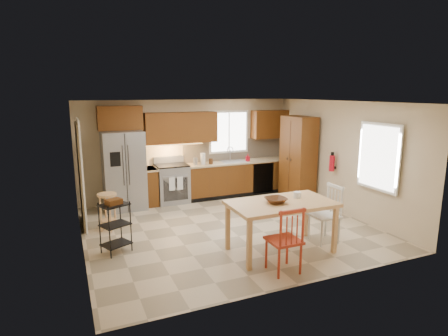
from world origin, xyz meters
TOP-DOWN VIEW (x-y plane):
  - floor at (0.00, 0.00)m, footprint 5.50×5.50m
  - ceiling at (0.00, 0.00)m, footprint 5.50×5.00m
  - wall_back at (0.00, 2.50)m, footprint 5.50×0.02m
  - wall_front at (0.00, -2.50)m, footprint 5.50×0.02m
  - wall_left at (-2.75, 0.00)m, footprint 0.02×5.00m
  - wall_right at (2.75, 0.00)m, footprint 0.02×5.00m
  - refrigerator at (-1.70, 2.12)m, footprint 0.92×0.75m
  - range_stove at (-0.55, 2.19)m, footprint 0.76×0.63m
  - base_cabinet_narrow at (-1.10, 2.20)m, footprint 0.30×0.60m
  - base_cabinet_run at (1.29, 2.20)m, footprint 2.92×0.60m
  - dishwasher at (1.85, 1.91)m, footprint 0.60×0.02m
  - backsplash at (1.29, 2.48)m, footprint 2.92×0.03m
  - upper_over_fridge at (-1.70, 2.33)m, footprint 1.00×0.35m
  - upper_left_block at (-0.25, 2.33)m, footprint 1.80×0.35m
  - upper_right_block at (2.25, 2.33)m, footprint 1.00×0.35m
  - window_back at (1.10, 2.48)m, footprint 1.12×0.04m
  - sink at (1.10, 2.20)m, footprint 0.62×0.46m
  - undercab_glow at (-0.55, 2.30)m, footprint 1.60×0.30m
  - soap_bottle at (1.48, 2.10)m, footprint 0.09×0.09m
  - paper_towel at (0.25, 2.15)m, footprint 0.12×0.12m
  - canister_steel at (0.05, 2.15)m, footprint 0.11×0.11m
  - canister_wood at (0.45, 2.12)m, footprint 0.10×0.10m
  - pantry at (2.43, 1.20)m, footprint 0.50×0.95m
  - fire_extinguisher at (2.63, 0.15)m, footprint 0.12×0.12m
  - window_right at (2.68, -1.15)m, footprint 0.04×1.02m
  - doorway at (-2.67, 1.30)m, footprint 0.04×0.95m
  - dining_table at (0.37, -1.37)m, footprint 1.78×1.01m
  - chair_red at (0.02, -2.02)m, footprint 0.49×0.49m
  - chair_white at (1.32, -1.32)m, footprint 0.49×0.49m
  - table_bowl at (0.26, -1.37)m, footprint 0.36×0.36m
  - table_jar at (0.75, -1.26)m, footprint 0.15×0.15m
  - bar_stool at (-2.23, 0.81)m, footprint 0.47×0.47m
  - utility_cart at (-2.23, -0.31)m, footprint 0.55×0.50m

SIDE VIEW (x-z plane):
  - floor at x=0.00m, z-range 0.00..0.00m
  - bar_stool at x=-2.23m, z-range 0.00..0.75m
  - dining_table at x=0.37m, z-range 0.00..0.86m
  - utility_cart at x=-2.23m, z-range 0.00..0.89m
  - base_cabinet_narrow at x=-1.10m, z-range 0.00..0.90m
  - base_cabinet_run at x=1.29m, z-range 0.00..0.90m
  - dishwasher at x=1.85m, z-range 0.06..0.84m
  - range_stove at x=-0.55m, z-range 0.00..0.92m
  - chair_red at x=0.02m, z-range 0.00..1.04m
  - chair_white at x=1.32m, z-range 0.00..1.04m
  - sink at x=1.10m, z-range 0.78..0.94m
  - table_bowl at x=0.26m, z-range 0.83..0.92m
  - table_jar at x=0.75m, z-range 0.82..0.99m
  - refrigerator at x=-1.70m, z-range 0.00..1.82m
  - canister_wood at x=0.45m, z-range 0.90..1.04m
  - canister_steel at x=0.05m, z-range 0.90..1.08m
  - soap_bottle at x=1.48m, z-range 0.90..1.09m
  - paper_towel at x=0.25m, z-range 0.90..1.18m
  - pantry at x=2.43m, z-range 0.00..2.10m
  - doorway at x=-2.67m, z-range 0.00..2.10m
  - fire_extinguisher at x=2.63m, z-range 0.92..1.28m
  - backsplash at x=1.29m, z-range 0.90..1.45m
  - wall_back at x=0.00m, z-range 0.00..2.50m
  - wall_front at x=0.00m, z-range 0.00..2.50m
  - wall_left at x=-2.75m, z-range 0.00..2.50m
  - wall_right at x=2.75m, z-range 0.00..2.50m
  - undercab_glow at x=-0.55m, z-range 1.43..1.43m
  - window_right at x=2.68m, z-range 0.79..2.11m
  - window_back at x=1.10m, z-range 1.09..2.21m
  - upper_left_block at x=-0.25m, z-range 1.45..2.20m
  - upper_right_block at x=2.25m, z-range 1.45..2.20m
  - upper_over_fridge at x=-1.70m, z-range 1.83..2.38m
  - ceiling at x=0.00m, z-range 2.49..2.51m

